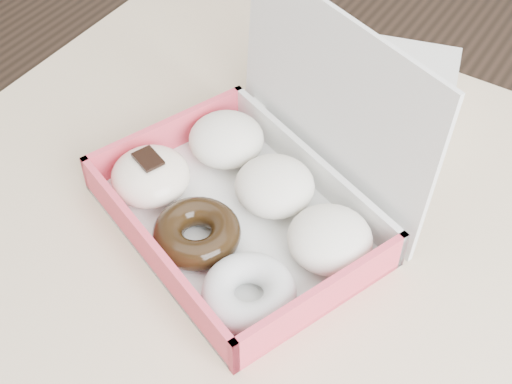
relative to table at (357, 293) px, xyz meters
The scene contains 3 objects.
table is the anchor object (origin of this frame).
donut_box 0.19m from the table, behind, with size 0.41×0.38×0.25m.
newspapers 0.31m from the table, 118.51° to the left, with size 0.27×0.22×0.04m, color white.
Camera 1 is at (0.18, -0.52, 1.43)m, focal length 50.00 mm.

